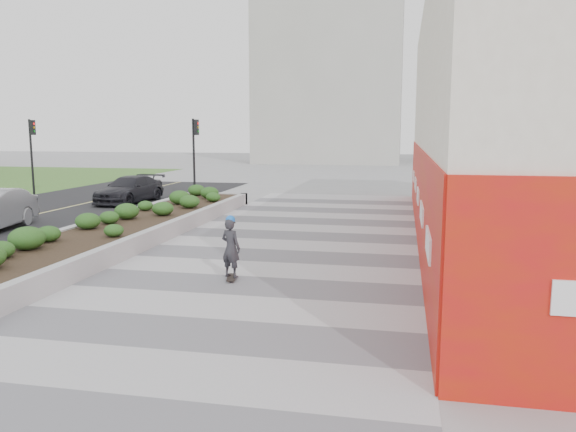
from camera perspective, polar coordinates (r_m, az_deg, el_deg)
name	(u,v)px	position (r m, az deg, el deg)	size (l,w,h in m)	color
ground	(223,310)	(11.47, -6.59, -9.44)	(160.00, 160.00, 0.00)	gray
walkway	(261,273)	(14.23, -2.81, -5.80)	(8.00, 36.00, 0.01)	#A8A8AD
building	(517,118)	(19.65, 22.25, 9.24)	(6.04, 24.08, 8.00)	beige
planter	(133,224)	(19.77, -15.48, -0.81)	(3.00, 18.00, 0.90)	#9E9EA0
traffic_signal_near	(195,147)	(29.83, -9.43, 6.98)	(0.33, 0.28, 4.20)	black
traffic_signal_far	(32,146)	(33.82, -24.56, 6.50)	(0.33, 0.28, 4.20)	black
distant_bldg_north_l	(331,74)	(66.21, 4.36, 14.16)	(16.00, 12.00, 20.00)	#ADAAA3
distant_bldg_north_r	(509,57)	(71.79, 21.53, 14.77)	(14.00, 10.00, 24.00)	#ADAAA3
manhole_cover	(280,274)	(14.12, -0.83, -5.91)	(0.44, 0.44, 0.01)	#595654
skateboarder	(231,247)	(13.47, -5.83, -3.20)	(0.61, 0.75, 1.58)	beige
car_dark	(130,189)	(29.25, -15.80, 2.61)	(1.85, 4.54, 1.32)	black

